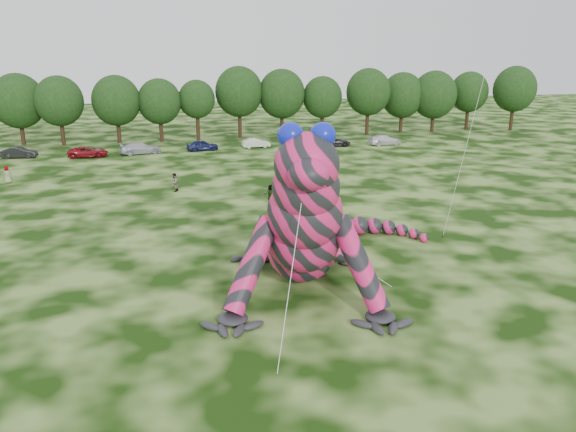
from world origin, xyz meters
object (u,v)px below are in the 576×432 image
(inflatable_gecko, at_px, (301,196))
(tree_11, at_px, (282,103))
(tree_9, at_px, (197,110))
(tree_16, at_px, (468,101))
(tree_6, at_px, (60,111))
(car_2, at_px, (88,152))
(car_3, at_px, (140,148))
(tree_15, at_px, (434,101))
(spectator_2, at_px, (304,170))
(tree_14, at_px, (402,102))
(tree_7, at_px, (117,110))
(spectator_5, at_px, (271,195))
(car_6, at_px, (334,142))
(car_7, at_px, (385,140))
(car_4, at_px, (202,145))
(car_5, at_px, (256,143))
(tree_5, at_px, (19,109))
(tree_10, at_px, (239,102))
(tree_13, at_px, (368,102))
(tree_12, at_px, (322,106))
(spectator_4, at_px, (7,175))
(tree_17, at_px, (514,98))
(tree_8, at_px, (160,110))
(spectator_1, at_px, (174,182))
(car_1, at_px, (19,153))

(inflatable_gecko, xyz_separation_m, tree_11, (10.14, 53.69, 0.18))
(tree_9, height_order, tree_16, tree_16)
(tree_6, height_order, tree_11, tree_11)
(car_2, bearing_deg, car_3, -80.74)
(tree_15, distance_m, tree_16, 7.16)
(tree_6, distance_m, tree_16, 63.06)
(tree_9, distance_m, spectator_2, 29.12)
(tree_9, relative_size, tree_14, 0.92)
(tree_7, height_order, spectator_5, tree_7)
(car_6, bearing_deg, car_7, -89.87)
(tree_6, distance_m, car_4, 20.78)
(tree_6, relative_size, car_5, 2.51)
(tree_5, xyz_separation_m, tree_10, (30.52, 0.14, 0.35))
(inflatable_gecko, distance_m, tree_5, 60.21)
(car_2, bearing_deg, inflatable_gecko, -156.77)
(tree_15, bearing_deg, spectator_2, -135.40)
(tree_5, relative_size, car_5, 2.59)
(tree_16, bearing_deg, car_2, -167.80)
(inflatable_gecko, xyz_separation_m, spectator_2, (6.60, 25.44, -4.06))
(tree_9, bearing_deg, car_7, -21.64)
(tree_13, height_order, car_3, tree_13)
(tree_12, bearing_deg, spectator_4, -148.69)
(car_2, relative_size, car_3, 0.93)
(tree_11, xyz_separation_m, car_2, (-26.98, -11.50, -4.37))
(tree_16, bearing_deg, tree_12, -176.33)
(tree_5, relative_size, car_3, 1.89)
(tree_17, relative_size, spectator_2, 6.52)
(tree_8, relative_size, car_6, 1.94)
(tree_6, xyz_separation_m, car_4, (18.55, -8.45, -4.05))
(car_3, xyz_separation_m, spectator_5, (11.74, -27.52, 0.16))
(tree_10, xyz_separation_m, car_2, (-20.59, -11.88, -4.59))
(tree_15, xyz_separation_m, car_7, (-12.29, -10.39, -4.14))
(tree_16, height_order, spectator_1, tree_16)
(tree_8, relative_size, tree_17, 0.87)
(tree_14, bearing_deg, tree_16, 3.10)
(tree_6, height_order, tree_12, tree_6)
(spectator_5, bearing_deg, tree_14, -100.60)
(tree_17, bearing_deg, car_1, -173.15)
(car_2, relative_size, car_6, 1.04)
(tree_15, relative_size, car_2, 2.01)
(car_1, bearing_deg, tree_6, -17.97)
(tree_13, xyz_separation_m, tree_16, (18.32, 2.25, -0.38))
(tree_6, relative_size, spectator_1, 5.36)
(tree_8, relative_size, car_3, 1.73)
(tree_10, bearing_deg, spectator_2, -84.31)
(tree_11, relative_size, car_5, 2.66)
(tree_8, distance_m, tree_11, 18.05)
(car_7, bearing_deg, tree_11, 43.77)
(car_2, bearing_deg, tree_16, -76.33)
(tree_15, xyz_separation_m, tree_17, (13.47, -1.11, 0.33))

